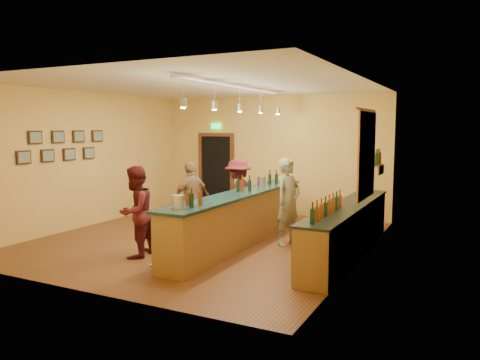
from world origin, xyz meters
The scene contains 18 objects.
floor centered at (0.00, 0.00, 0.00)m, with size 7.00×7.00×0.00m, color #503417.
ceiling centered at (0.00, 0.00, 3.20)m, with size 6.50×7.00×0.02m, color silver.
wall_back centered at (0.00, 3.50, 1.60)m, with size 6.50×0.02×3.20m, color #DDAE53.
wall_front centered at (0.00, -3.50, 1.60)m, with size 6.50×0.02×3.20m, color #DDAE53.
wall_left centered at (-3.25, 0.00, 1.60)m, with size 0.02×7.00×3.20m, color #DDAE53.
wall_right centered at (3.25, 0.00, 1.60)m, with size 0.02×7.00×3.20m, color #DDAE53.
doorway centered at (-1.70, 3.47, 1.13)m, with size 1.15×0.09×2.48m.
tapestry centered at (3.23, 0.40, 1.85)m, with size 0.03×1.40×1.60m, color #A73B21.
bottle_shelf centered at (3.17, 1.90, 1.67)m, with size 0.17×0.55×0.54m.
picture_grid centered at (-3.21, -0.75, 1.95)m, with size 0.06×2.20×0.70m, color #382111, non-canonical shape.
back_counter centered at (2.97, 0.18, 0.49)m, with size 0.60×4.55×1.27m.
tasting_bar centered at (0.81, 0.00, 0.61)m, with size 0.74×5.10×1.38m.
pendant_track centered at (0.81, 0.00, 2.98)m, with size 0.11×4.60×0.50m.
bartender centered at (1.70, 0.41, 0.87)m, with size 0.64×0.42×1.75m, color gray.
customer_a centered at (-0.44, -1.71, 0.84)m, with size 0.81×0.63×1.67m, color #59191E.
customer_b centered at (-0.49, 0.23, 0.81)m, with size 0.95×0.39×1.62m, color #997A51.
customer_c centered at (0.26, 1.01, 0.83)m, with size 1.07×0.62×1.66m, color #59191E.
bar_stool centered at (2.39, 1.82, 0.59)m, with size 0.36×0.36×0.74m.
Camera 1 is at (5.01, -8.31, 2.35)m, focal length 35.00 mm.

